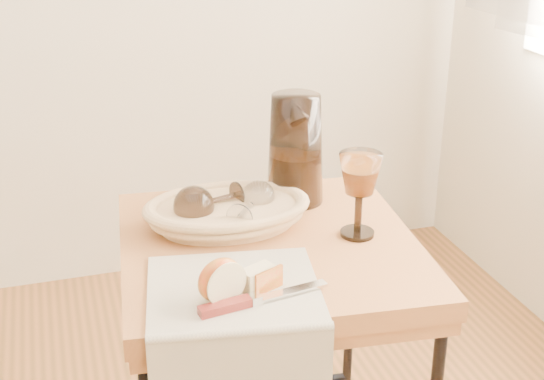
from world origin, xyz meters
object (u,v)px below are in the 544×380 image
object	(u,v)px
goblet_lying_b	(250,205)
wine_goblet	(359,195)
tea_towel	(234,290)
goblet_lying_a	(213,201)
bread_basket	(227,214)
apple_half	(220,279)
table_knife	(259,297)
pitcher	(295,149)

from	to	relation	value
goblet_lying_b	wine_goblet	bearing A→B (deg)	-80.25
tea_towel	wine_goblet	size ratio (longest dim) A/B	1.70
tea_towel	goblet_lying_a	world-z (taller)	goblet_lying_a
bread_basket	apple_half	bearing A→B (deg)	-103.42
goblet_lying_a	bread_basket	bearing A→B (deg)	136.04
apple_half	table_knife	xyz separation A→B (m)	(0.06, -0.03, -0.03)
wine_goblet	pitcher	bearing A→B (deg)	107.67
goblet_lying_a	apple_half	size ratio (longest dim) A/B	1.62
pitcher	wine_goblet	xyz separation A→B (m)	(0.07, -0.21, -0.03)
tea_towel	apple_half	world-z (taller)	apple_half
tea_towel	goblet_lying_a	size ratio (longest dim) A/B	2.20
wine_goblet	goblet_lying_b	bearing A→B (deg)	152.65
tea_towel	bread_basket	bearing A→B (deg)	87.94
pitcher	apple_half	xyz separation A→B (m)	(-0.26, -0.38, -0.08)
tea_towel	table_knife	size ratio (longest dim) A/B	1.30
apple_half	goblet_lying_b	bearing A→B (deg)	42.63
tea_towel	goblet_lying_b	distance (m)	0.27
apple_half	pitcher	bearing A→B (deg)	33.24
tea_towel	apple_half	xyz separation A→B (m)	(-0.03, -0.03, 0.04)
pitcher	wine_goblet	world-z (taller)	pitcher
pitcher	wine_goblet	size ratio (longest dim) A/B	1.59
tea_towel	pitcher	size ratio (longest dim) A/B	1.07
wine_goblet	bread_basket	bearing A→B (deg)	153.65
tea_towel	table_knife	distance (m)	0.07
bread_basket	apple_half	world-z (taller)	apple_half
goblet_lying_b	apple_half	distance (m)	0.30
goblet_lying_b	apple_half	xyz separation A→B (m)	(-0.13, -0.27, -0.00)
pitcher	table_knife	distance (m)	0.47
goblet_lying_a	goblet_lying_b	world-z (taller)	goblet_lying_a
goblet_lying_a	pitcher	bearing A→B (deg)	-178.18
tea_towel	wine_goblet	world-z (taller)	wine_goblet
tea_towel	bread_basket	xyz separation A→B (m)	(0.05, 0.26, 0.02)
tea_towel	table_knife	bearing A→B (deg)	-51.97
bread_basket	table_knife	world-z (taller)	bread_basket
pitcher	wine_goblet	bearing A→B (deg)	-92.14
wine_goblet	apple_half	xyz separation A→B (m)	(-0.33, -0.17, -0.04)
apple_half	bread_basket	bearing A→B (deg)	51.93
bread_basket	goblet_lying_a	bearing A→B (deg)	156.33
bread_basket	apple_half	xyz separation A→B (m)	(-0.09, -0.29, 0.02)
bread_basket	goblet_lying_b	xyz separation A→B (m)	(0.05, -0.02, 0.02)
pitcher	wine_goblet	distance (m)	0.22
goblet_lying_a	goblet_lying_b	size ratio (longest dim) A/B	1.16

